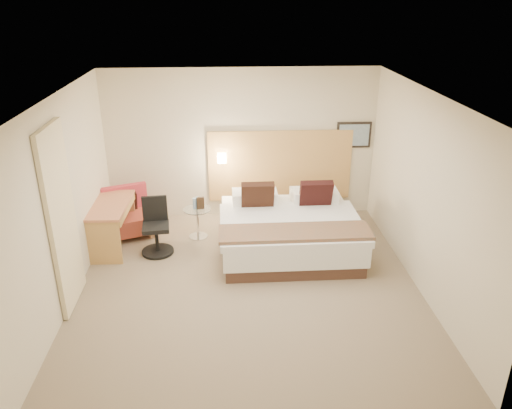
{
  "coord_description": "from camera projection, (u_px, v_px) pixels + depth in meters",
  "views": [
    {
      "loc": [
        -0.25,
        -6.1,
        3.89
      ],
      "look_at": [
        0.15,
        0.66,
        0.97
      ],
      "focal_mm": 35.0,
      "sensor_mm": 36.0,
      "label": 1
    }
  ],
  "objects": [
    {
      "name": "wall_back",
      "position": [
        241.0,
        144.0,
        8.91
      ],
      "size": [
        4.8,
        0.02,
        2.7
      ],
      "primitive_type": "cube",
      "color": "beige",
      "rests_on": "floor"
    },
    {
      "name": "bed",
      "position": [
        288.0,
        229.0,
        8.04
      ],
      "size": [
        2.23,
        2.14,
        1.07
      ],
      "color": "#462C23",
      "rests_on": "floor"
    },
    {
      "name": "art_canvas",
      "position": [
        354.0,
        135.0,
        8.91
      ],
      "size": [
        0.54,
        0.01,
        0.39
      ],
      "primitive_type": "cube",
      "color": "slate",
      "rests_on": "wall_back"
    },
    {
      "name": "lounge_chair",
      "position": [
        129.0,
        216.0,
        8.54
      ],
      "size": [
        0.96,
        0.91,
        0.81
      ],
      "color": "#A3784D",
      "rests_on": "floor"
    },
    {
      "name": "wall_right",
      "position": [
        425.0,
        194.0,
        6.74
      ],
      "size": [
        0.02,
        5.0,
        2.7
      ],
      "primitive_type": "cube",
      "color": "beige",
      "rests_on": "floor"
    },
    {
      "name": "curtain",
      "position": [
        62.0,
        220.0,
        6.3
      ],
      "size": [
        0.06,
        0.9,
        2.42
      ],
      "primitive_type": "cube",
      "color": "beige",
      "rests_on": "wall_left"
    },
    {
      "name": "side_table",
      "position": [
        198.0,
        221.0,
        8.42
      ],
      "size": [
        0.56,
        0.56,
        0.52
      ],
      "color": "silver",
      "rests_on": "floor"
    },
    {
      "name": "floor",
      "position": [
        248.0,
        286.0,
        7.14
      ],
      "size": [
        4.8,
        5.0,
        0.02
      ],
      "primitive_type": "cube",
      "color": "#7A6952",
      "rests_on": "ground"
    },
    {
      "name": "desk",
      "position": [
        112.0,
        213.0,
        7.98
      ],
      "size": [
        0.59,
        1.24,
        0.76
      ],
      "color": "#C2714C",
      "rests_on": "floor"
    },
    {
      "name": "ceiling",
      "position": [
        247.0,
        95.0,
        6.07
      ],
      "size": [
        4.8,
        5.0,
        0.02
      ],
      "primitive_type": "cube",
      "color": "white",
      "rests_on": "floor"
    },
    {
      "name": "menu_folder",
      "position": [
        200.0,
        203.0,
        8.3
      ],
      "size": [
        0.13,
        0.07,
        0.21
      ],
      "primitive_type": "cube",
      "rotation": [
        0.0,
        0.0,
        0.22
      ],
      "color": "#382617",
      "rests_on": "side_table"
    },
    {
      "name": "bottle_a",
      "position": [
        194.0,
        203.0,
        8.31
      ],
      "size": [
        0.07,
        0.07,
        0.19
      ],
      "primitive_type": "cylinder",
      "rotation": [
        0.0,
        0.0,
        0.22
      ],
      "color": "#97C2EA",
      "rests_on": "side_table"
    },
    {
      "name": "headboard_panel",
      "position": [
        280.0,
        166.0,
        9.07
      ],
      "size": [
        2.6,
        0.04,
        1.3
      ],
      "primitive_type": "cube",
      "color": "tan",
      "rests_on": "wall_back"
    },
    {
      "name": "wall_left",
      "position": [
        62.0,
        202.0,
        6.47
      ],
      "size": [
        0.02,
        5.0,
        2.7
      ],
      "primitive_type": "cube",
      "color": "beige",
      "rests_on": "floor"
    },
    {
      "name": "wall_front",
      "position": [
        260.0,
        309.0,
        4.3
      ],
      "size": [
        4.8,
        0.02,
        2.7
      ],
      "primitive_type": "cube",
      "color": "beige",
      "rests_on": "floor"
    },
    {
      "name": "lamp_arm",
      "position": [
        222.0,
        157.0,
        8.88
      ],
      "size": [
        0.02,
        0.12,
        0.02
      ],
      "primitive_type": "cylinder",
      "rotation": [
        1.57,
        0.0,
        0.0
      ],
      "color": "white",
      "rests_on": "wall_back"
    },
    {
      "name": "art_frame",
      "position": [
        354.0,
        135.0,
        8.93
      ],
      "size": [
        0.62,
        0.03,
        0.47
      ],
      "primitive_type": "cube",
      "color": "black",
      "rests_on": "wall_back"
    },
    {
      "name": "lamp_shade",
      "position": [
        222.0,
        158.0,
        8.83
      ],
      "size": [
        0.15,
        0.15,
        0.15
      ],
      "primitive_type": "cube",
      "color": "#FFEDC6",
      "rests_on": "wall_back"
    },
    {
      "name": "bottle_b",
      "position": [
        197.0,
        202.0,
        8.36
      ],
      "size": [
        0.07,
        0.07,
        0.19
      ],
      "primitive_type": "cylinder",
      "rotation": [
        0.0,
        0.0,
        0.22
      ],
      "color": "#93C3E4",
      "rests_on": "side_table"
    },
    {
      "name": "desk_chair",
      "position": [
        156.0,
        231.0,
        7.91
      ],
      "size": [
        0.56,
        0.56,
        0.9
      ],
      "color": "black",
      "rests_on": "floor"
    }
  ]
}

